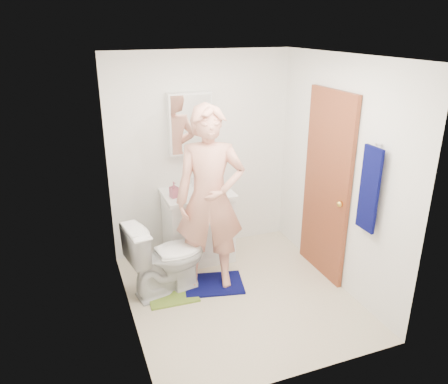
# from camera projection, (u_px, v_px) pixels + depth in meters

# --- Properties ---
(floor) EXTENTS (2.20, 2.40, 0.02)m
(floor) POSITION_uv_depth(u_px,v_px,m) (239.00, 296.00, 4.57)
(floor) COLOR beige
(floor) RESTS_ON ground
(ceiling) EXTENTS (2.20, 2.40, 0.02)m
(ceiling) POSITION_uv_depth(u_px,v_px,m) (242.00, 55.00, 3.70)
(ceiling) COLOR white
(ceiling) RESTS_ON ground
(wall_back) EXTENTS (2.20, 0.02, 2.40)m
(wall_back) POSITION_uv_depth(u_px,v_px,m) (201.00, 155.00, 5.19)
(wall_back) COLOR white
(wall_back) RESTS_ON ground
(wall_front) EXTENTS (2.20, 0.02, 2.40)m
(wall_front) POSITION_uv_depth(u_px,v_px,m) (307.00, 244.00, 3.08)
(wall_front) COLOR white
(wall_front) RESTS_ON ground
(wall_left) EXTENTS (0.02, 2.40, 2.40)m
(wall_left) POSITION_uv_depth(u_px,v_px,m) (122.00, 204.00, 3.77)
(wall_left) COLOR white
(wall_left) RESTS_ON ground
(wall_right) EXTENTS (0.02, 2.40, 2.40)m
(wall_right) POSITION_uv_depth(u_px,v_px,m) (340.00, 175.00, 4.50)
(wall_right) COLOR white
(wall_right) RESTS_ON ground
(vanity_cabinet) EXTENTS (0.75, 0.55, 0.80)m
(vanity_cabinet) POSITION_uv_depth(u_px,v_px,m) (198.00, 227.00, 5.17)
(vanity_cabinet) COLOR white
(vanity_cabinet) RESTS_ON floor
(countertop) EXTENTS (0.79, 0.59, 0.05)m
(countertop) POSITION_uv_depth(u_px,v_px,m) (197.00, 194.00, 5.02)
(countertop) COLOR white
(countertop) RESTS_ON vanity_cabinet
(sink_basin) EXTENTS (0.40, 0.40, 0.03)m
(sink_basin) POSITION_uv_depth(u_px,v_px,m) (197.00, 193.00, 5.02)
(sink_basin) COLOR white
(sink_basin) RESTS_ON countertop
(faucet) EXTENTS (0.03, 0.03, 0.12)m
(faucet) POSITION_uv_depth(u_px,v_px,m) (193.00, 182.00, 5.15)
(faucet) COLOR silver
(faucet) RESTS_ON countertop
(medicine_cabinet) EXTENTS (0.50, 0.12, 0.70)m
(medicine_cabinet) POSITION_uv_depth(u_px,v_px,m) (190.00, 123.00, 4.94)
(medicine_cabinet) COLOR white
(medicine_cabinet) RESTS_ON wall_back
(mirror_panel) EXTENTS (0.46, 0.01, 0.66)m
(mirror_panel) POSITION_uv_depth(u_px,v_px,m) (191.00, 125.00, 4.88)
(mirror_panel) COLOR white
(mirror_panel) RESTS_ON wall_back
(door) EXTENTS (0.05, 0.80, 2.05)m
(door) POSITION_uv_depth(u_px,v_px,m) (326.00, 186.00, 4.68)
(door) COLOR #9C4B2B
(door) RESTS_ON ground
(door_knob) EXTENTS (0.07, 0.07, 0.07)m
(door_knob) POSITION_uv_depth(u_px,v_px,m) (340.00, 204.00, 4.42)
(door_knob) COLOR gold
(door_knob) RESTS_ON door
(towel) EXTENTS (0.03, 0.24, 0.80)m
(towel) POSITION_uv_depth(u_px,v_px,m) (369.00, 189.00, 3.96)
(towel) COLOR #070A4A
(towel) RESTS_ON wall_right
(towel_hook) EXTENTS (0.06, 0.02, 0.02)m
(towel_hook) POSITION_uv_depth(u_px,v_px,m) (379.00, 144.00, 3.82)
(towel_hook) COLOR silver
(towel_hook) RESTS_ON wall_right
(toilet) EXTENTS (0.87, 0.59, 0.82)m
(toilet) POSITION_uv_depth(u_px,v_px,m) (167.00, 257.00, 4.50)
(toilet) COLOR white
(toilet) RESTS_ON floor
(bath_mat) EXTENTS (0.71, 0.57, 0.02)m
(bath_mat) POSITION_uv_depth(u_px,v_px,m) (214.00, 284.00, 4.74)
(bath_mat) COLOR #070A4A
(bath_mat) RESTS_ON floor
(green_rug) EXTENTS (0.52, 0.45, 0.02)m
(green_rug) POSITION_uv_depth(u_px,v_px,m) (172.00, 294.00, 4.57)
(green_rug) COLOR olive
(green_rug) RESTS_ON floor
(soap_dispenser) EXTENTS (0.10, 0.10, 0.18)m
(soap_dispenser) POSITION_uv_depth(u_px,v_px,m) (174.00, 190.00, 4.82)
(soap_dispenser) COLOR #AB5066
(soap_dispenser) RESTS_ON countertop
(toothbrush_cup) EXTENTS (0.13, 0.13, 0.09)m
(toothbrush_cup) POSITION_uv_depth(u_px,v_px,m) (219.00, 182.00, 5.18)
(toothbrush_cup) COLOR #763E89
(toothbrush_cup) RESTS_ON countertop
(man) EXTENTS (0.81, 0.65, 1.93)m
(man) POSITION_uv_depth(u_px,v_px,m) (210.00, 200.00, 4.43)
(man) COLOR tan
(man) RESTS_ON bath_mat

